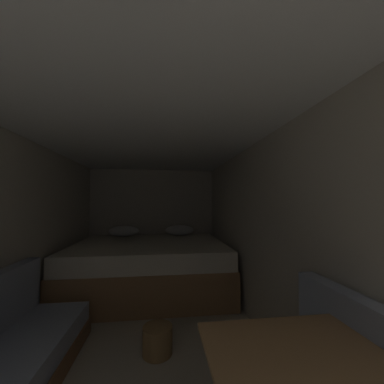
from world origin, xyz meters
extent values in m
plane|color=#B2A893|center=(0.00, 1.91, 0.00)|extent=(6.90, 6.90, 0.00)
cube|color=beige|center=(0.00, 4.38, 1.02)|extent=(2.53, 0.05, 2.04)
cube|color=beige|center=(1.24, 1.91, 1.02)|extent=(0.05, 4.90, 2.04)
cube|color=white|center=(0.00, 1.91, 2.06)|extent=(2.53, 4.90, 0.05)
cube|color=#9E7247|center=(0.00, 3.39, 0.25)|extent=(2.31, 1.84, 0.50)
cube|color=beige|center=(0.00, 3.39, 0.62)|extent=(2.27, 1.80, 0.25)
ellipsoid|color=white|center=(-0.52, 4.10, 0.84)|extent=(0.55, 0.32, 0.19)
ellipsoid|color=white|center=(0.52, 4.10, 0.84)|extent=(0.55, 0.32, 0.19)
cube|color=#99A3B7|center=(1.15, 0.62, 0.68)|extent=(0.10, 1.02, 0.44)
cube|color=#9E7247|center=(0.76, 0.55, 0.75)|extent=(0.79, 0.59, 0.02)
cylinder|color=olive|center=(0.15, 1.84, 0.12)|extent=(0.27, 0.27, 0.24)
camera|label=1|loc=(0.19, -0.32, 1.37)|focal=21.45mm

